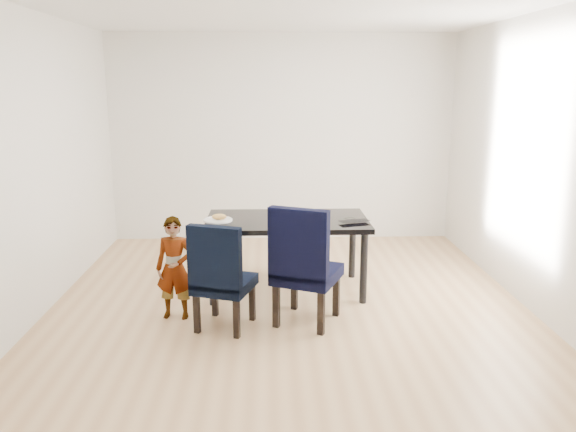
{
  "coord_description": "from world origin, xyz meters",
  "views": [
    {
      "loc": [
        -0.17,
        -4.92,
        2.07
      ],
      "look_at": [
        0.0,
        0.2,
        0.85
      ],
      "focal_mm": 35.0,
      "sensor_mm": 36.0,
      "label": 1
    }
  ],
  "objects_px": {
    "plate": "(218,220)",
    "chair_right": "(307,264)",
    "laptop": "(352,221)",
    "dining_table": "(287,255)",
    "child": "(175,268)",
    "chair_left": "(224,275)"
  },
  "relations": [
    {
      "from": "plate",
      "to": "chair_right",
      "type": "bearing_deg",
      "value": -40.79
    },
    {
      "from": "chair_right",
      "to": "laptop",
      "type": "bearing_deg",
      "value": 76.62
    },
    {
      "from": "laptop",
      "to": "dining_table",
      "type": "bearing_deg",
      "value": -30.19
    },
    {
      "from": "child",
      "to": "laptop",
      "type": "xyz_separation_m",
      "value": [
        1.65,
        0.5,
        0.3
      ]
    },
    {
      "from": "dining_table",
      "to": "chair_left",
      "type": "relative_size",
      "value": 1.69
    },
    {
      "from": "chair_left",
      "to": "plate",
      "type": "xyz_separation_m",
      "value": [
        -0.12,
        0.8,
        0.28
      ]
    },
    {
      "from": "dining_table",
      "to": "chair_left",
      "type": "height_order",
      "value": "chair_left"
    },
    {
      "from": "child",
      "to": "laptop",
      "type": "relative_size",
      "value": 3.13
    },
    {
      "from": "laptop",
      "to": "chair_left",
      "type": "bearing_deg",
      "value": 13.94
    },
    {
      "from": "dining_table",
      "to": "child",
      "type": "bearing_deg",
      "value": -147.49
    },
    {
      "from": "dining_table",
      "to": "chair_right",
      "type": "distance_m",
      "value": 0.81
    },
    {
      "from": "dining_table",
      "to": "plate",
      "type": "bearing_deg",
      "value": -174.79
    },
    {
      "from": "dining_table",
      "to": "plate",
      "type": "distance_m",
      "value": 0.78
    },
    {
      "from": "dining_table",
      "to": "chair_right",
      "type": "xyz_separation_m",
      "value": [
        0.15,
        -0.78,
        0.16
      ]
    },
    {
      "from": "chair_left",
      "to": "laptop",
      "type": "distance_m",
      "value": 1.42
    },
    {
      "from": "chair_left",
      "to": "plate",
      "type": "distance_m",
      "value": 0.86
    },
    {
      "from": "child",
      "to": "laptop",
      "type": "distance_m",
      "value": 1.75
    },
    {
      "from": "chair_left",
      "to": "chair_right",
      "type": "distance_m",
      "value": 0.72
    },
    {
      "from": "dining_table",
      "to": "plate",
      "type": "relative_size",
      "value": 5.65
    },
    {
      "from": "chair_left",
      "to": "child",
      "type": "distance_m",
      "value": 0.5
    },
    {
      "from": "chair_right",
      "to": "plate",
      "type": "relative_size",
      "value": 3.79
    },
    {
      "from": "dining_table",
      "to": "chair_left",
      "type": "xyz_separation_m",
      "value": [
        -0.56,
        -0.86,
        0.1
      ]
    }
  ]
}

